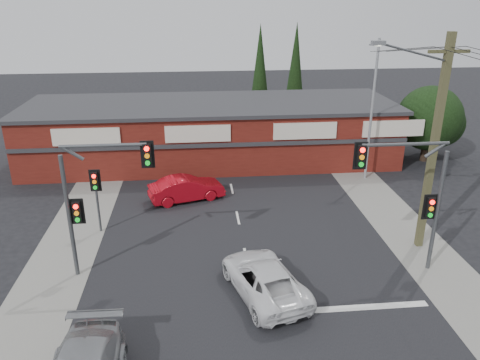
{
  "coord_description": "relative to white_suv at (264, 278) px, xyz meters",
  "views": [
    {
      "loc": [
        -2.12,
        -16.12,
        11.4
      ],
      "look_at": [
        -0.25,
        3.0,
        3.77
      ],
      "focal_mm": 35.0,
      "sensor_mm": 36.0,
      "label": 1
    }
  ],
  "objects": [
    {
      "name": "ground",
      "position": [
        -0.42,
        0.15,
        -0.7
      ],
      "size": [
        120.0,
        120.0,
        0.0
      ],
      "primitive_type": "plane",
      "color": "black",
      "rests_on": "ground"
    },
    {
      "name": "road_strip",
      "position": [
        -0.42,
        5.15,
        -0.69
      ],
      "size": [
        14.0,
        70.0,
        0.01
      ],
      "primitive_type": "cube",
      "color": "black",
      "rests_on": "ground"
    },
    {
      "name": "verge_left",
      "position": [
        -8.92,
        5.15,
        -0.69
      ],
      "size": [
        3.0,
        70.0,
        0.02
      ],
      "primitive_type": "cube",
      "color": "gray",
      "rests_on": "ground"
    },
    {
      "name": "verge_right",
      "position": [
        8.08,
        5.15,
        -0.69
      ],
      "size": [
        3.0,
        70.0,
        0.02
      ],
      "primitive_type": "cube",
      "color": "gray",
      "rests_on": "ground"
    },
    {
      "name": "stop_line",
      "position": [
        3.08,
        -1.35,
        -0.68
      ],
      "size": [
        6.5,
        0.35,
        0.01
      ],
      "primitive_type": "cube",
      "color": "silver",
      "rests_on": "ground"
    },
    {
      "name": "white_suv",
      "position": [
        0.0,
        0.0,
        0.0
      ],
      "size": [
        3.61,
        5.48,
        1.4
      ],
      "primitive_type": "imported",
      "rotation": [
        0.0,
        0.0,
        3.42
      ],
      "color": "white",
      "rests_on": "ground"
    },
    {
      "name": "red_sedan",
      "position": [
        -3.21,
        9.73,
        0.03
      ],
      "size": [
        4.66,
        2.74,
        1.45
      ],
      "primitive_type": "imported",
      "rotation": [
        0.0,
        0.0,
        1.86
      ],
      "color": "#AD0A16",
      "rests_on": "ground"
    },
    {
      "name": "lane_dashes",
      "position": [
        -0.42,
        2.86,
        -0.68
      ],
      "size": [
        0.12,
        43.01,
        0.01
      ],
      "color": "silver",
      "rests_on": "ground"
    },
    {
      "name": "shop_building",
      "position": [
        -1.41,
        17.14,
        1.43
      ],
      "size": [
        27.3,
        8.4,
        4.22
      ],
      "color": "#531610",
      "rests_on": "ground"
    },
    {
      "name": "tree_cluster",
      "position": [
        14.27,
        15.59,
        2.2
      ],
      "size": [
        5.9,
        5.1,
        5.5
      ],
      "color": "#2D2116",
      "rests_on": "ground"
    },
    {
      "name": "conifer_near",
      "position": [
        3.08,
        24.15,
        4.78
      ],
      "size": [
        1.8,
        1.8,
        9.25
      ],
      "color": "#2D2116",
      "rests_on": "ground"
    },
    {
      "name": "conifer_far",
      "position": [
        6.58,
        26.15,
        4.78
      ],
      "size": [
        1.8,
        1.8,
        9.25
      ],
      "color": "#2D2116",
      "rests_on": "ground"
    },
    {
      "name": "traffic_mast_left",
      "position": [
        -6.84,
        2.16,
        3.23
      ],
      "size": [
        3.77,
        0.27,
        5.97
      ],
      "color": "#47494C",
      "rests_on": "ground"
    },
    {
      "name": "traffic_mast_right",
      "position": [
        6.45,
        1.16,
        3.25
      ],
      "size": [
        3.96,
        0.27,
        5.97
      ],
      "color": "#47494C",
      "rests_on": "ground"
    },
    {
      "name": "pedestal_signal",
      "position": [
        -7.62,
        6.16,
        1.71
      ],
      "size": [
        0.55,
        0.27,
        3.38
      ],
      "color": "#47494C",
      "rests_on": "ground"
    },
    {
      "name": "utility_pole",
      "position": [
        7.95,
        3.14,
        4.7
      ],
      "size": [
        4.38,
        0.59,
        10.0
      ],
      "color": "brown",
      "rests_on": "ground"
    },
    {
      "name": "steel_pole",
      "position": [
        8.58,
        12.15,
        4.0
      ],
      "size": [
        1.2,
        0.16,
        9.0
      ],
      "color": "gray",
      "rests_on": "ground"
    }
  ]
}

